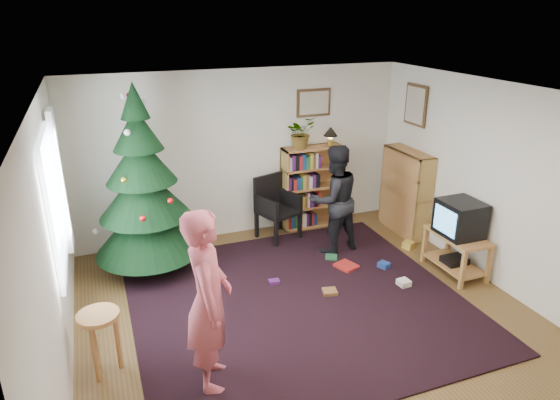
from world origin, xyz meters
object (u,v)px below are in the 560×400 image
object	(u,v)px
tv_stand	(456,250)
person_by_chair	(334,200)
picture_back	(314,103)
bookshelf_right	(406,191)
crt_tv	(460,218)
christmas_tree	(144,197)
table_lamp	(331,133)
armchair	(276,204)
bookshelf_back	(312,186)
potted_plant	(301,133)
picture_right	(416,105)
stool	(100,327)
person_standing	(208,301)

from	to	relation	value
tv_stand	person_by_chair	world-z (taller)	person_by_chair
picture_back	bookshelf_right	distance (m)	1.95
bookshelf_right	crt_tv	world-z (taller)	bookshelf_right
christmas_tree	table_lamp	world-z (taller)	christmas_tree
bookshelf_right	armchair	bearing A→B (deg)	73.81
armchair	bookshelf_back	bearing A→B (deg)	-4.87
person_by_chair	table_lamp	distance (m)	1.24
potted_plant	armchair	bearing A→B (deg)	-159.73
bookshelf_right	person_by_chair	bearing A→B (deg)	99.00
bookshelf_right	potted_plant	distance (m)	1.85
picture_right	christmas_tree	bearing A→B (deg)	179.72
bookshelf_back	table_lamp	xyz separation A→B (m)	(0.30, 0.00, 0.83)
bookshelf_right	stool	bearing A→B (deg)	111.25
crt_tv	person_by_chair	size ratio (longest dim) A/B	0.33
picture_back	person_by_chair	world-z (taller)	picture_back
stool	person_standing	distance (m)	1.12
christmas_tree	person_by_chair	size ratio (longest dim) A/B	1.58
christmas_tree	person_standing	bearing A→B (deg)	-83.77
picture_back	potted_plant	size ratio (longest dim) A/B	1.14
christmas_tree	crt_tv	bearing A→B (deg)	-22.24
picture_back	tv_stand	world-z (taller)	picture_back
picture_back	stool	xyz separation A→B (m)	(-3.35, -2.63, -1.45)
stool	table_lamp	distance (m)	4.48
bookshelf_right	crt_tv	xyz separation A→B (m)	(-0.12, -1.37, 0.11)
bookshelf_back	crt_tv	bearing A→B (deg)	-61.69
stool	person_standing	world-z (taller)	person_standing
stool	person_standing	size ratio (longest dim) A/B	0.37
crt_tv	stool	world-z (taller)	crt_tv
bookshelf_right	potted_plant	world-z (taller)	potted_plant
crt_tv	picture_back	bearing A→B (deg)	115.52
tv_stand	person_standing	world-z (taller)	person_standing
crt_tv	person_standing	size ratio (longest dim) A/B	0.30
bookshelf_back	table_lamp	distance (m)	0.89
crt_tv	person_standing	world-z (taller)	person_standing
tv_stand	potted_plant	bearing A→B (deg)	122.43
crt_tv	armchair	world-z (taller)	crt_tv
bookshelf_right	person_standing	size ratio (longest dim) A/B	0.75
stool	bookshelf_back	bearing A→B (deg)	37.23
person_by_chair	potted_plant	bearing A→B (deg)	-90.18
picture_back	christmas_tree	xyz separation A→B (m)	(-2.68, -0.71, -0.92)
christmas_tree	stool	world-z (taller)	christmas_tree
picture_back	person_standing	size ratio (longest dim) A/B	0.32
bookshelf_back	bookshelf_right	bearing A→B (deg)	-30.25
bookshelf_right	person_by_chair	distance (m)	1.36
person_by_chair	potted_plant	world-z (taller)	potted_plant
person_by_chair	bookshelf_right	bearing A→B (deg)	-178.12
bookshelf_back	stool	xyz separation A→B (m)	(-3.29, -2.50, -0.16)
bookshelf_right	person_by_chair	size ratio (longest dim) A/B	0.83
bookshelf_back	person_by_chair	bearing A→B (deg)	-95.15
bookshelf_back	potted_plant	bearing A→B (deg)	180.00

